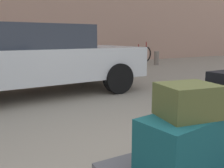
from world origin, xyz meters
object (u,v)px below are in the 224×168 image
parked_car (35,58)px  bicycle_leaning (141,54)px  bollard_kerb_far (156,58)px  bollard_kerb_near (94,61)px  duffel_bag_teal_rear_left (185,144)px  duffel_bag_olive_topmost_pile (188,100)px  bollard_kerb_mid (123,60)px

parked_car → bicycle_leaning: size_ratio=2.61×
bicycle_leaning → bollard_kerb_far: size_ratio=2.87×
bollard_kerb_far → bollard_kerb_near: bearing=180.0°
duffel_bag_teal_rear_left → duffel_bag_olive_topmost_pile: duffel_bag_olive_topmost_pile is taller
parked_car → bollard_kerb_far: parked_car is taller
duffel_bag_olive_topmost_pile → bollard_kerb_far: size_ratio=0.56×
parked_car → bollard_kerb_far: size_ratio=7.49×
duffel_bag_olive_topmost_pile → bollard_kerb_mid: duffel_bag_olive_topmost_pile is taller
duffel_bag_teal_rear_left → bollard_kerb_far: size_ratio=1.02×
duffel_bag_teal_rear_left → parked_car: parked_car is taller
duffel_bag_teal_rear_left → duffel_bag_olive_topmost_pile: size_ratio=1.80×
duffel_bag_teal_rear_left → bollard_kerb_far: duffel_bag_teal_rear_left is taller
bollard_kerb_mid → bollard_kerb_near: bearing=180.0°
bicycle_leaning → bollard_kerb_near: bearing=-156.5°
duffel_bag_teal_rear_left → bollard_kerb_mid: size_ratio=1.02×
duffel_bag_teal_rear_left → parked_car: bearing=81.8°
parked_car → bollard_kerb_near: bearing=48.3°
duffel_bag_teal_rear_left → bicycle_leaning: 10.51m
bicycle_leaning → bollard_kerb_near: 3.42m
bicycle_leaning → duffel_bag_teal_rear_left: bearing=-124.4°
duffel_bag_teal_rear_left → bicycle_leaning: bearing=47.8°
bollard_kerb_near → duffel_bag_teal_rear_left: bearing=-111.0°
duffel_bag_olive_topmost_pile → bollard_kerb_far: (5.78, 7.31, -0.51)m
bicycle_leaning → bollard_kerb_far: (-0.16, -1.36, -0.08)m
duffel_bag_teal_rear_left → bollard_kerb_near: 7.83m
duffel_bag_olive_topmost_pile → bollard_kerb_far: bearing=61.0°
duffel_bag_teal_rear_left → duffel_bag_olive_topmost_pile: 0.28m
duffel_bag_olive_topmost_pile → bicycle_leaning: 10.52m
bicycle_leaning → bollard_kerb_mid: 2.32m
duffel_bag_olive_topmost_pile → bollard_kerb_near: 7.85m
bollard_kerb_mid → bicycle_leaning: bearing=36.0°
bollard_kerb_near → bollard_kerb_mid: size_ratio=1.00×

